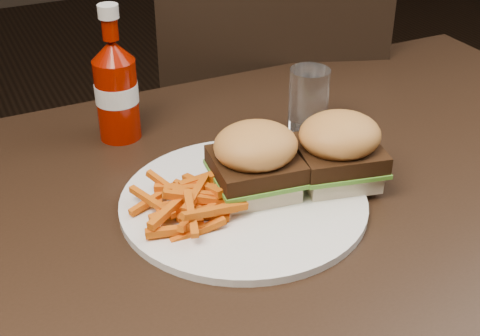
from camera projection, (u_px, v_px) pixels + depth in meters
name	position (u px, v px, depth m)	size (l,w,h in m)	color
dining_table	(286.00, 212.00, 0.87)	(1.20, 0.80, 0.04)	black
chair_far	(259.00, 153.00, 1.61)	(0.46, 0.46, 0.04)	black
plate	(243.00, 202.00, 0.85)	(0.31, 0.31, 0.01)	white
sandwich_half_a	(255.00, 184.00, 0.85)	(0.10, 0.09, 0.02)	#F9E6C0
sandwich_half_b	(337.00, 172.00, 0.88)	(0.10, 0.09, 0.02)	beige
fries_pile	(195.00, 196.00, 0.81)	(0.12, 0.12, 0.05)	#C35800
ketchup_bottle	(117.00, 100.00, 0.98)	(0.06, 0.06, 0.12)	#7E0D00
tumbler	(309.00, 99.00, 0.99)	(0.06, 0.06, 0.09)	white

